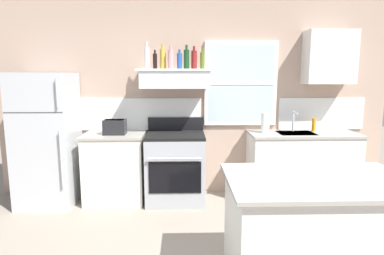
{
  "coord_description": "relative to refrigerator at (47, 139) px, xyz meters",
  "views": [
    {
      "loc": [
        -0.15,
        -2.39,
        1.69
      ],
      "look_at": [
        -0.05,
        1.2,
        1.1
      ],
      "focal_mm": 30.99,
      "sensor_mm": 36.0,
      "label": 1
    }
  ],
  "objects": [
    {
      "name": "back_wall",
      "position": [
        1.93,
        0.39,
        0.5
      ],
      "size": [
        5.4,
        0.11,
        2.7
      ],
      "color": "tan",
      "rests_on": "ground_plane"
    },
    {
      "name": "refrigerator",
      "position": [
        0.0,
        0.0,
        0.0
      ],
      "size": [
        0.7,
        0.72,
        1.7
      ],
      "color": "#B7BABC",
      "rests_on": "ground_plane"
    },
    {
      "name": "counter_left_of_stove",
      "position": [
        0.85,
        0.06,
        -0.39
      ],
      "size": [
        0.79,
        0.63,
        0.91
      ],
      "color": "silver",
      "rests_on": "ground_plane"
    },
    {
      "name": "toaster",
      "position": [
        0.87,
        0.01,
        0.16
      ],
      "size": [
        0.3,
        0.2,
        0.19
      ],
      "color": "black",
      "rests_on": "counter_left_of_stove"
    },
    {
      "name": "stove_range",
      "position": [
        1.65,
        0.02,
        -0.38
      ],
      "size": [
        0.76,
        0.69,
        1.09
      ],
      "color": "#9EA0A5",
      "rests_on": "ground_plane"
    },
    {
      "name": "range_hood_shelf",
      "position": [
        1.65,
        0.12,
        0.77
      ],
      "size": [
        0.96,
        0.52,
        0.24
      ],
      "color": "silver"
    },
    {
      "name": "bottle_clear_tall",
      "position": [
        1.29,
        0.1,
        1.04
      ],
      "size": [
        0.06,
        0.06,
        0.34
      ],
      "color": "silver",
      "rests_on": "range_hood_shelf"
    },
    {
      "name": "bottle_balsamic_dark",
      "position": [
        1.4,
        0.11,
        1.0
      ],
      "size": [
        0.06,
        0.06,
        0.24
      ],
      "color": "black",
      "rests_on": "range_hood_shelf"
    },
    {
      "name": "bottle_champagne_gold_foil",
      "position": [
        1.5,
        0.16,
        1.03
      ],
      "size": [
        0.08,
        0.08,
        0.31
      ],
      "color": "#B29333",
      "rests_on": "range_hood_shelf"
    },
    {
      "name": "bottle_rose_pink",
      "position": [
        1.6,
        0.08,
        1.02
      ],
      "size": [
        0.07,
        0.07,
        0.29
      ],
      "color": "#C67F84",
      "rests_on": "range_hood_shelf"
    },
    {
      "name": "bottle_blue_liqueur",
      "position": [
        1.71,
        0.12,
        1.0
      ],
      "size": [
        0.07,
        0.07,
        0.25
      ],
      "color": "#1E478C",
      "rests_on": "range_hood_shelf"
    },
    {
      "name": "bottle_dark_green_wine",
      "position": [
        1.8,
        0.13,
        1.02
      ],
      "size": [
        0.07,
        0.07,
        0.3
      ],
      "color": "#143819",
      "rests_on": "range_hood_shelf"
    },
    {
      "name": "bottle_red_label_wine",
      "position": [
        1.9,
        0.16,
        1.02
      ],
      "size": [
        0.07,
        0.07,
        0.29
      ],
      "color": "maroon",
      "rests_on": "range_hood_shelf"
    },
    {
      "name": "bottle_olive_oil_square",
      "position": [
        2.01,
        0.17,
        1.01
      ],
      "size": [
        0.06,
        0.06,
        0.27
      ],
      "color": "#4C601E",
      "rests_on": "range_hood_shelf"
    },
    {
      "name": "counter_right_with_sink",
      "position": [
        3.35,
        0.06,
        -0.39
      ],
      "size": [
        1.43,
        0.63,
        0.91
      ],
      "color": "silver",
      "rests_on": "ground_plane"
    },
    {
      "name": "sink_faucet",
      "position": [
        3.25,
        0.16,
        0.24
      ],
      "size": [
        0.03,
        0.17,
        0.28
      ],
      "color": "silver",
      "rests_on": "counter_right_with_sink"
    },
    {
      "name": "paper_towel_roll",
      "position": [
        2.84,
        0.06,
        0.2
      ],
      "size": [
        0.11,
        0.11,
        0.27
      ],
      "primitive_type": "cylinder",
      "color": "white",
      "rests_on": "counter_right_with_sink"
    },
    {
      "name": "dish_soap_bottle",
      "position": [
        3.53,
        0.16,
        0.15
      ],
      "size": [
        0.06,
        0.06,
        0.18
      ],
      "primitive_type": "cylinder",
      "color": "orange",
      "rests_on": "counter_right_with_sink"
    },
    {
      "name": "kitchen_island",
      "position": [
        2.78,
        -1.87,
        -0.39
      ],
      "size": [
        1.4,
        0.9,
        0.91
      ],
      "color": "silver",
      "rests_on": "ground_plane"
    },
    {
      "name": "upper_cabinet_right",
      "position": [
        3.7,
        0.2,
        1.05
      ],
      "size": [
        0.64,
        0.32,
        0.7
      ],
      "color": "silver"
    }
  ]
}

